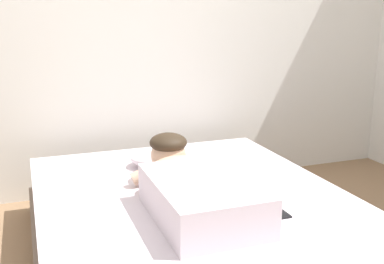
{
  "coord_description": "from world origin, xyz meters",
  "views": [
    {
      "loc": [
        -0.73,
        -1.88,
        1.23
      ],
      "look_at": [
        0.12,
        0.45,
        0.61
      ],
      "focal_mm": 43.25,
      "sensor_mm": 36.0,
      "label": 1
    }
  ],
  "objects": [
    {
      "name": "back_wall",
      "position": [
        -0.0,
        1.36,
        1.25
      ],
      "size": [
        4.22,
        0.12,
        2.5
      ],
      "color": "silver",
      "rests_on": "ground"
    },
    {
      "name": "coffee_cup",
      "position": [
        0.25,
        0.64,
        0.4
      ],
      "size": [
        0.13,
        0.09,
        0.07
      ],
      "color": "#D84C47",
      "rests_on": "bed"
    },
    {
      "name": "bed",
      "position": [
        0.02,
        0.17,
        0.18
      ],
      "size": [
        1.56,
        1.9,
        0.36
      ],
      "color": "#726051",
      "rests_on": "ground"
    },
    {
      "name": "pillow",
      "position": [
        0.08,
        0.68,
        0.42
      ],
      "size": [
        0.52,
        0.32,
        0.11
      ],
      "primitive_type": "ellipsoid",
      "color": "silver",
      "rests_on": "bed"
    },
    {
      "name": "cell_phone",
      "position": [
        0.31,
        -0.17,
        0.37
      ],
      "size": [
        0.07,
        0.14,
        0.01
      ],
      "primitive_type": "cube",
      "color": "black",
      "rests_on": "bed"
    },
    {
      "name": "person_lying",
      "position": [
        -0.04,
        0.03,
        0.47
      ],
      "size": [
        0.43,
        0.92,
        0.27
      ],
      "color": "silver",
      "rests_on": "bed"
    }
  ]
}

